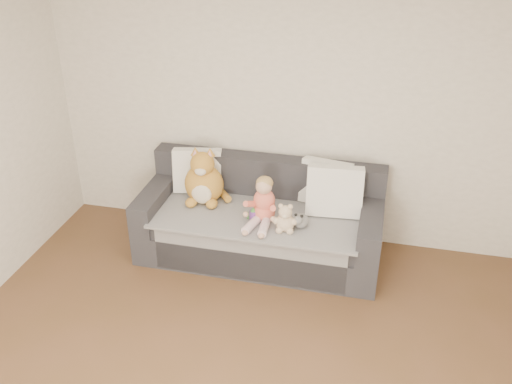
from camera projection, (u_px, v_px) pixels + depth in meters
room_shell at (226, 228)px, 3.39m from camera, size 5.00×5.00×5.00m
sofa at (261, 224)px, 5.30m from camera, size 2.20×0.94×0.85m
cushion_left at (198, 170)px, 5.44m from camera, size 0.49×0.29×0.43m
cushion_right_back at (326, 183)px, 5.22m from camera, size 0.49×0.29×0.43m
cushion_right_front at (335, 191)px, 5.04m from camera, size 0.51×0.26×0.47m
toddler at (263, 204)px, 4.95m from camera, size 0.30×0.43×0.43m
plush_cat at (204, 181)px, 5.25m from camera, size 0.45×0.41×0.56m
teddy_bear at (285, 220)px, 4.84m from camera, size 0.21×0.16×0.26m
plush_cow at (301, 221)px, 4.91m from camera, size 0.13×0.20×0.16m
sippy_cup at (253, 214)px, 5.01m from camera, size 0.11×0.09×0.13m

